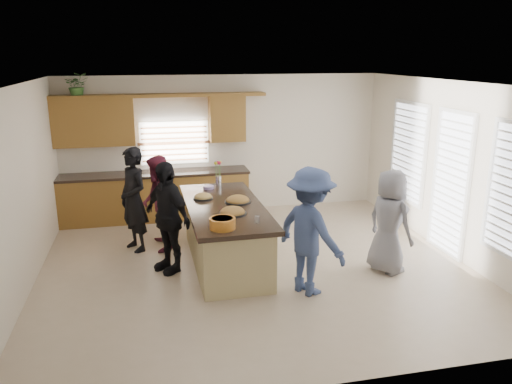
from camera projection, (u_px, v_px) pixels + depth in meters
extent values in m
plane|color=#C9B295|center=(255.00, 266.00, 7.80)|extent=(6.50, 6.50, 0.00)
cube|color=silver|center=(224.00, 144.00, 10.24)|extent=(6.50, 0.02, 2.80)
cube|color=silver|center=(324.00, 257.00, 4.60)|extent=(6.50, 0.02, 2.80)
cube|color=silver|center=(21.00, 192.00, 6.74)|extent=(0.02, 6.00, 2.80)
cube|color=silver|center=(450.00, 169.00, 8.10)|extent=(0.02, 6.00, 2.80)
cube|color=white|center=(255.00, 83.00, 7.04)|extent=(6.50, 6.00, 0.02)
cube|color=olive|center=(156.00, 197.00, 9.91)|extent=(3.65, 0.62, 0.90)
cube|color=black|center=(155.00, 174.00, 9.78)|extent=(3.70, 0.65, 0.05)
cube|color=olive|center=(94.00, 122.00, 9.40)|extent=(1.50, 0.36, 0.90)
cube|color=olive|center=(227.00, 119.00, 9.94)|extent=(0.70, 0.36, 0.90)
cube|color=olive|center=(161.00, 95.00, 9.54)|extent=(4.05, 0.40, 0.06)
cube|color=brown|center=(174.00, 143.00, 9.98)|extent=(1.35, 0.08, 0.85)
cube|color=white|center=(408.00, 152.00, 9.31)|extent=(0.06, 1.10, 1.75)
cube|color=white|center=(450.00, 184.00, 8.06)|extent=(0.06, 0.85, 2.25)
cube|color=tan|center=(225.00, 236.00, 7.82)|extent=(1.03, 2.51, 0.88)
cube|color=black|center=(225.00, 207.00, 7.70)|extent=(1.18, 2.71, 0.07)
cube|color=black|center=(226.00, 260.00, 7.93)|extent=(0.95, 2.43, 0.08)
cylinder|color=black|center=(233.00, 213.00, 7.25)|extent=(0.40, 0.40, 0.02)
ellipsoid|color=#A67634|center=(233.00, 212.00, 7.25)|extent=(0.36, 0.36, 0.16)
cylinder|color=black|center=(238.00, 202.00, 7.83)|extent=(0.41, 0.41, 0.02)
ellipsoid|color=#A67634|center=(238.00, 200.00, 7.82)|extent=(0.37, 0.37, 0.17)
cylinder|color=black|center=(203.00, 198.00, 8.02)|extent=(0.32, 0.32, 0.02)
ellipsoid|color=tan|center=(203.00, 197.00, 8.01)|extent=(0.29, 0.29, 0.13)
cylinder|color=orange|center=(222.00, 223.00, 6.64)|extent=(0.35, 0.35, 0.15)
cylinder|color=beige|center=(222.00, 219.00, 6.63)|extent=(0.29, 0.29, 0.04)
cylinder|color=white|center=(257.00, 220.00, 6.87)|extent=(0.07, 0.07, 0.10)
cylinder|color=#AF91D3|center=(209.00, 187.00, 8.61)|extent=(0.19, 0.19, 0.05)
cylinder|color=silver|center=(218.00, 181.00, 8.83)|extent=(0.11, 0.11, 0.17)
imported|color=#37692A|center=(77.00, 86.00, 9.17)|extent=(0.47, 0.42, 0.47)
imported|color=black|center=(134.00, 200.00, 8.24)|extent=(0.68, 0.76, 1.75)
imported|color=maroon|center=(158.00, 204.00, 8.26)|extent=(0.63, 0.79, 1.61)
imported|color=black|center=(167.00, 217.00, 7.44)|extent=(0.89, 1.06, 1.70)
imported|color=#354674|center=(310.00, 232.00, 6.73)|extent=(1.12, 1.32, 1.77)
imported|color=slate|center=(389.00, 222.00, 7.42)|extent=(0.75, 0.90, 1.58)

